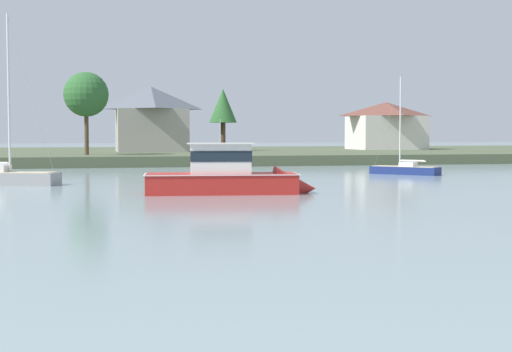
% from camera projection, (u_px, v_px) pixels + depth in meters
% --- Properties ---
extents(far_shore_bank, '(249.43, 57.33, 1.19)m').
position_uv_depth(far_shore_bank, '(81.00, 155.00, 107.52)').
color(far_shore_bank, '#4C563D').
rests_on(far_shore_bank, ground).
extents(sailboat_navy, '(5.38, 5.82, 9.27)m').
position_uv_depth(sailboat_navy, '(405.00, 172.00, 67.90)').
color(sailboat_navy, navy).
rests_on(sailboat_navy, ground).
extents(cruiser_red, '(10.91, 4.41, 5.73)m').
position_uv_depth(cruiser_red, '(236.00, 181.00, 46.45)').
color(cruiser_red, '#B2231E').
rests_on(cruiser_red, ground).
extents(sailboat_grey, '(8.46, 4.89, 12.85)m').
position_uv_depth(sailboat_grey, '(1.00, 181.00, 54.09)').
color(sailboat_grey, gray).
rests_on(sailboat_grey, ground).
extents(shore_tree_left_mid, '(5.19, 5.19, 9.63)m').
position_uv_depth(shore_tree_left_mid, '(86.00, 95.00, 87.40)').
color(shore_tree_left_mid, brown).
rests_on(shore_tree_left_mid, far_shore_bank).
extents(shore_tree_inland_c, '(4.02, 4.02, 8.97)m').
position_uv_depth(shore_tree_inland_c, '(223.00, 107.00, 109.10)').
color(shore_tree_inland_c, brown).
rests_on(shore_tree_inland_c, far_shore_bank).
extents(cottage_eastern, '(11.20, 9.93, 7.38)m').
position_uv_depth(cottage_eastern, '(386.00, 125.00, 118.02)').
color(cottage_eastern, silver).
rests_on(cottage_eastern, far_shore_bank).
extents(cottage_behind_trees, '(10.21, 9.58, 8.95)m').
position_uv_depth(cottage_behind_trees, '(151.00, 118.00, 103.97)').
color(cottage_behind_trees, '#9E998E').
rests_on(cottage_behind_trees, far_shore_bank).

